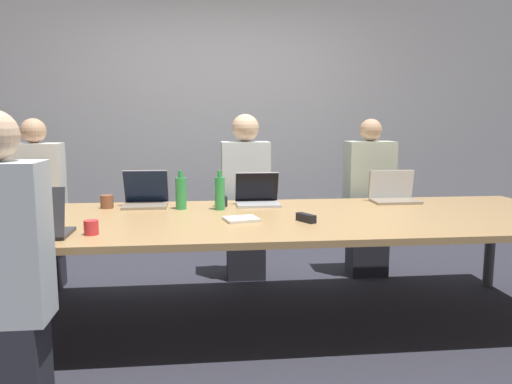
# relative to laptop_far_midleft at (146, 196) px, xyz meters

# --- Properties ---
(ground_plane) EXTENTS (24.00, 24.00, 0.00)m
(ground_plane) POSITION_rel_laptop_far_midleft_xyz_m (0.57, -0.50, -0.80)
(ground_plane) COLOR #2D2D38
(curtain_wall) EXTENTS (12.00, 0.06, 2.80)m
(curtain_wall) POSITION_rel_laptop_far_midleft_xyz_m (0.57, 1.41, 0.60)
(curtain_wall) COLOR #ADADB2
(curtain_wall) RESTS_ON ground_plane
(conference_table) EXTENTS (4.68, 1.38, 0.72)m
(conference_table) POSITION_rel_laptop_far_midleft_xyz_m (0.57, -0.50, -0.12)
(conference_table) COLOR tan
(conference_table) RESTS_ON ground_plane
(laptop_far_midleft) EXTENTS (0.32, 0.27, 0.27)m
(laptop_far_midleft) POSITION_rel_laptop_far_midleft_xyz_m (0.00, 0.00, 0.00)
(laptop_far_midleft) COLOR gray
(laptop_far_midleft) RESTS_ON conference_table
(cup_far_midleft) EXTENTS (0.09, 0.09, 0.10)m
(cup_far_midleft) POSITION_rel_laptop_far_midleft_xyz_m (-0.27, -0.06, -0.03)
(cup_far_midleft) COLOR brown
(cup_far_midleft) RESTS_ON conference_table
(bottle_far_midleft) EXTENTS (0.08, 0.08, 0.27)m
(bottle_far_midleft) POSITION_rel_laptop_far_midleft_xyz_m (0.26, -0.15, 0.04)
(bottle_far_midleft) COLOR green
(bottle_far_midleft) RESTS_ON conference_table
(laptop_far_left) EXTENTS (0.36, 0.26, 0.27)m
(laptop_far_left) POSITION_rel_laptop_far_midleft_xyz_m (-0.89, -0.05, 0.00)
(laptop_far_left) COLOR #333338
(laptop_far_left) RESTS_ON conference_table
(person_far_left) EXTENTS (0.40, 0.24, 1.36)m
(person_far_left) POSITION_rel_laptop_far_midleft_xyz_m (-0.88, 0.37, -0.14)
(person_far_left) COLOR #2D2D38
(person_far_left) RESTS_ON ground_plane
(laptop_near_left) EXTENTS (0.33, 0.28, 0.28)m
(laptop_near_left) POSITION_rel_laptop_far_midleft_xyz_m (-0.48, -0.96, 0.00)
(laptop_near_left) COLOR #333338
(laptop_near_left) RESTS_ON conference_table
(person_near_left) EXTENTS (0.40, 0.24, 1.40)m
(person_near_left) POSITION_rel_laptop_far_midleft_xyz_m (-0.48, -1.43, -0.11)
(person_near_left) COLOR #2D2D38
(person_near_left) RESTS_ON ground_plane
(cup_near_left) EXTENTS (0.08, 0.08, 0.08)m
(cup_near_left) POSITION_rel_laptop_far_midleft_xyz_m (-0.20, -0.91, -0.04)
(cup_near_left) COLOR red
(cup_near_left) RESTS_ON conference_table
(laptop_far_right) EXTENTS (0.36, 0.24, 0.24)m
(laptop_far_right) POSITION_rel_laptop_far_midleft_xyz_m (1.89, 0.00, -0.01)
(laptop_far_right) COLOR gray
(laptop_far_right) RESTS_ON conference_table
(person_far_right) EXTENTS (0.40, 0.24, 1.36)m
(person_far_right) POSITION_rel_laptop_far_midleft_xyz_m (1.85, 0.44, -0.14)
(person_far_right) COLOR #2D2D38
(person_far_right) RESTS_ON ground_plane
(laptop_far_center) EXTENTS (0.32, 0.24, 0.24)m
(laptop_far_center) POSITION_rel_laptop_far_midleft_xyz_m (0.82, -0.03, -0.01)
(laptop_far_center) COLOR #B7B7BC
(laptop_far_center) RESTS_ON conference_table
(person_far_center) EXTENTS (0.40, 0.24, 1.40)m
(person_far_center) POSITION_rel_laptop_far_midleft_xyz_m (0.78, 0.47, -0.11)
(person_far_center) COLOR #2D2D38
(person_far_center) RESTS_ON ground_plane
(cup_far_center) EXTENTS (0.09, 0.09, 0.08)m
(cup_far_center) POSITION_rel_laptop_far_midleft_xyz_m (0.55, -0.07, -0.04)
(cup_far_center) COLOR #232328
(cup_far_center) RESTS_ON conference_table
(bottle_far_center) EXTENTS (0.07, 0.07, 0.28)m
(bottle_far_center) POSITION_rel_laptop_far_midleft_xyz_m (0.54, -0.21, 0.04)
(bottle_far_center) COLOR green
(bottle_far_center) RESTS_ON conference_table
(stapler) EXTENTS (0.11, 0.15, 0.05)m
(stapler) POSITION_rel_laptop_far_midleft_xyz_m (1.05, -0.69, -0.05)
(stapler) COLOR black
(stapler) RESTS_ON conference_table
(notebook) EXTENTS (0.24, 0.22, 0.02)m
(notebook) POSITION_rel_laptop_far_midleft_xyz_m (0.66, -0.62, -0.07)
(notebook) COLOR silver
(notebook) RESTS_ON conference_table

